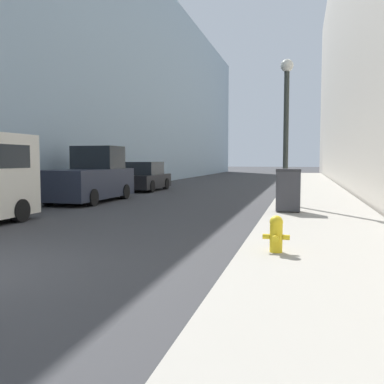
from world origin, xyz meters
The scene contains 7 objects.
sidewalk_right centered at (5.83, 18.00, 0.07)m, with size 3.28×60.00×0.13m.
building_left_glass centered at (-11.07, 26.00, 7.46)m, with size 12.00×60.00×14.92m.
fire_hydrant centered at (4.83, 2.31, 0.46)m, with size 0.46×0.34×0.63m.
trash_bin centered at (4.85, 8.22, 0.80)m, with size 0.74×0.60×1.31m.
lamppost centered at (4.68, 10.27, 3.01)m, with size 0.44×0.44×5.04m.
pickup_truck centered at (-3.16, 10.90, 0.94)m, with size 2.06×4.83×2.28m.
parked_sedan_near centered at (-3.20, 17.27, 0.72)m, with size 1.83×4.14×1.59m.
Camera 1 is at (5.24, -5.05, 1.71)m, focal length 40.00 mm.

